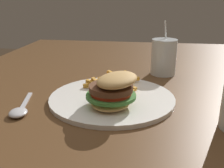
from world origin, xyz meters
name	(u,v)px	position (x,y,z in m)	size (l,w,h in m)	color
dining_table	(184,137)	(0.00, 0.00, 0.65)	(1.43, 1.39, 0.78)	brown
meal_plate_near	(112,94)	(0.09, -0.18, 0.80)	(0.30, 0.30, 0.09)	white
juice_glass	(164,58)	(-0.16, -0.06, 0.83)	(0.08, 0.08, 0.16)	silver
spoon	(19,111)	(0.17, -0.37, 0.78)	(0.15, 0.06, 0.01)	silver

